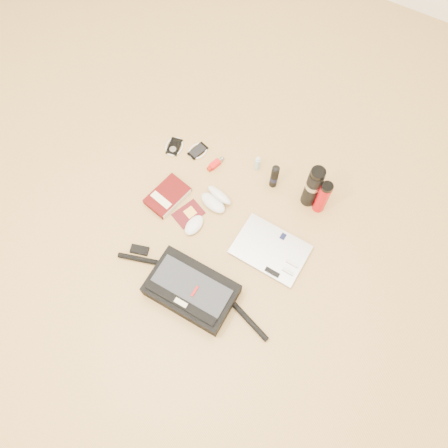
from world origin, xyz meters
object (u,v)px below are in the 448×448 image
object	(u,v)px
book	(168,196)
thermos_black	(313,187)
messenger_bag	(191,290)
laptop	(271,250)
thermos_red	(322,197)

from	to	relation	value
book	thermos_black	xyz separation A→B (m)	(0.63, 0.34, 0.13)
messenger_bag	laptop	distance (m)	0.43
book	thermos_red	world-z (taller)	thermos_red
messenger_bag	thermos_red	size ratio (longest dim) A/B	3.53
laptop	messenger_bag	bearing A→B (deg)	-119.97
book	thermos_black	size ratio (longest dim) A/B	0.82
book	thermos_red	distance (m)	0.77
laptop	thermos_black	distance (m)	0.37
thermos_red	thermos_black	bearing A→B (deg)	169.47
thermos_black	thermos_red	distance (m)	0.07
messenger_bag	thermos_red	bearing A→B (deg)	64.98
laptop	book	size ratio (longest dim) A/B	1.48
messenger_bag	thermos_black	bearing A→B (deg)	69.72
laptop	thermos_red	distance (m)	0.36
messenger_bag	thermos_black	size ratio (longest dim) A/B	2.82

